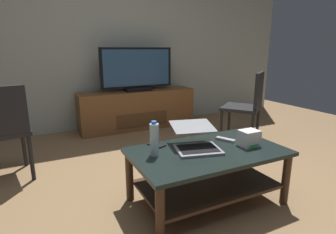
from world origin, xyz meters
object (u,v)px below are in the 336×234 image
(router_box, at_px, (249,138))
(water_bottle_near, at_px, (154,139))
(media_cabinet, at_px, (138,109))
(television, at_px, (137,70))
(tv_remote, at_px, (225,140))
(coffee_table, at_px, (207,166))
(dining_chair, at_px, (248,103))
(cell_phone, at_px, (156,145))
(side_chair, at_px, (1,128))
(laptop, at_px, (196,140))

(router_box, height_order, water_bottle_near, water_bottle_near)
(media_cabinet, xyz_separation_m, television, (0.00, -0.02, 0.58))
(television, xyz_separation_m, tv_remote, (0.02, -2.03, -0.42))
(coffee_table, relative_size, tv_remote, 7.16)
(dining_chair, bearing_deg, media_cabinet, 130.31)
(television, height_order, dining_chair, television)
(dining_chair, xyz_separation_m, cell_phone, (-1.56, -0.70, -0.07))
(media_cabinet, height_order, cell_phone, media_cabinet)
(dining_chair, height_order, side_chair, dining_chair)
(media_cabinet, bearing_deg, laptop, -97.86)
(side_chair, relative_size, tv_remote, 5.44)
(coffee_table, distance_m, tv_remote, 0.31)
(television, bearing_deg, coffee_table, -96.05)
(dining_chair, bearing_deg, cell_phone, -155.95)
(coffee_table, relative_size, media_cabinet, 0.67)
(television, distance_m, water_bottle_near, 2.18)
(coffee_table, height_order, cell_phone, cell_phone)
(television, distance_m, dining_chair, 1.61)
(side_chair, height_order, router_box, side_chair)
(coffee_table, bearing_deg, cell_phone, 139.25)
(laptop, distance_m, water_bottle_near, 0.34)
(coffee_table, distance_m, water_bottle_near, 0.48)
(water_bottle_near, bearing_deg, coffee_table, -11.69)
(media_cabinet, bearing_deg, dining_chair, -49.69)
(laptop, bearing_deg, side_chair, 143.65)
(dining_chair, relative_size, side_chair, 1.02)
(dining_chair, xyz_separation_m, router_box, (-0.92, -1.02, -0.01))
(side_chair, height_order, cell_phone, side_chair)
(television, relative_size, router_box, 7.34)
(side_chair, height_order, tv_remote, side_chair)
(cell_phone, bearing_deg, laptop, -61.86)
(router_box, bearing_deg, coffee_table, 169.57)
(coffee_table, relative_size, laptop, 2.44)
(laptop, height_order, cell_phone, laptop)
(coffee_table, height_order, dining_chair, dining_chair)
(cell_phone, distance_m, tv_remote, 0.57)
(dining_chair, height_order, laptop, dining_chair)
(laptop, distance_m, router_box, 0.42)
(water_bottle_near, height_order, cell_phone, water_bottle_near)
(dining_chair, bearing_deg, laptop, -146.18)
(television, xyz_separation_m, laptop, (-0.29, -2.07, -0.37))
(media_cabinet, height_order, router_box, media_cabinet)
(router_box, xyz_separation_m, cell_phone, (-0.64, 0.32, -0.06))
(laptop, relative_size, cell_phone, 3.36)
(coffee_table, xyz_separation_m, cell_phone, (-0.30, 0.26, 0.14))
(coffee_table, xyz_separation_m, media_cabinet, (0.23, 2.17, -0.02))
(laptop, bearing_deg, dining_chair, 33.82)
(dining_chair, relative_size, laptop, 1.89)
(television, height_order, cell_phone, television)
(router_box, bearing_deg, side_chair, 147.04)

